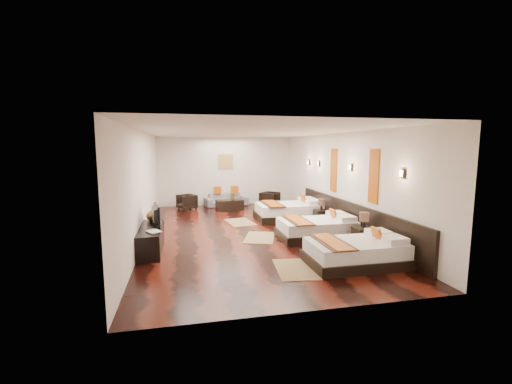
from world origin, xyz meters
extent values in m
cube|color=black|center=(0.00, 0.00, 0.00)|extent=(5.50, 9.50, 0.01)
cube|color=white|center=(0.00, 0.00, 2.80)|extent=(5.50, 9.50, 0.01)
cube|color=silver|center=(0.00, 4.75, 1.40)|extent=(5.50, 0.01, 2.80)
cube|color=silver|center=(-2.75, 0.00, 1.40)|extent=(0.01, 9.50, 2.80)
cube|color=silver|center=(2.75, 0.00, 1.40)|extent=(0.01, 9.50, 2.80)
cube|color=black|center=(2.71, -0.80, 0.45)|extent=(0.08, 6.60, 0.90)
cube|color=black|center=(1.67, -3.07, 0.10)|extent=(1.97, 1.22, 0.21)
cube|color=white|center=(1.67, -3.07, 0.35)|extent=(1.88, 1.13, 0.28)
cube|color=#BB520D|center=(2.14, -3.07, 0.60)|extent=(0.15, 0.30, 0.30)
cube|color=#38190F|center=(1.15, -3.07, 0.50)|extent=(0.52, 1.24, 0.02)
cube|color=#BB520D|center=(1.15, -3.07, 0.51)|extent=(0.36, 1.24, 0.02)
cube|color=black|center=(1.67, -1.01, 0.10)|extent=(2.00, 1.24, 0.21)
cube|color=white|center=(1.67, -1.01, 0.35)|extent=(1.90, 1.14, 0.29)
cube|color=#BB520D|center=(2.15, -1.01, 0.61)|extent=(0.15, 0.30, 0.31)
cube|color=#38190F|center=(1.15, -1.01, 0.50)|extent=(0.52, 1.26, 0.02)
cube|color=#BB520D|center=(1.15, -1.01, 0.52)|extent=(0.36, 1.26, 0.02)
cube|color=black|center=(1.67, 1.37, 0.11)|extent=(2.15, 1.33, 0.23)
cube|color=white|center=(1.67, 1.37, 0.38)|extent=(2.05, 1.23, 0.31)
cube|color=#BB520D|center=(2.18, 1.37, 0.66)|extent=(0.16, 0.33, 0.33)
cube|color=#38190F|center=(1.11, 1.37, 0.54)|extent=(0.56, 1.35, 0.02)
cube|color=#BB520D|center=(1.11, 1.37, 0.56)|extent=(0.39, 1.35, 0.02)
cube|color=black|center=(2.44, -2.03, 0.24)|extent=(0.43, 0.43, 0.48)
cylinder|color=black|center=(2.44, -2.03, 0.58)|extent=(0.08, 0.08, 0.19)
cylinder|color=#3F2619|center=(2.44, -2.03, 0.75)|extent=(0.23, 0.23, 0.21)
cube|color=black|center=(2.44, 0.48, 0.22)|extent=(0.40, 0.40, 0.45)
cylinder|color=black|center=(2.44, 0.48, 0.54)|extent=(0.07, 0.07, 0.18)
cylinder|color=#3F2619|center=(2.44, 0.48, 0.70)|extent=(0.22, 0.22, 0.20)
cube|color=olive|center=(0.38, -3.08, 0.01)|extent=(0.88, 1.28, 0.01)
cube|color=olive|center=(0.22, -0.65, 0.01)|extent=(1.10, 1.38, 0.01)
cube|color=olive|center=(0.02, 1.28, 0.01)|extent=(0.92, 1.30, 0.01)
cube|color=black|center=(-2.50, -1.20, 0.28)|extent=(0.50, 1.80, 0.55)
imported|color=black|center=(-2.45, -1.07, 0.80)|extent=(0.27, 0.88, 0.50)
imported|color=black|center=(-2.50, -1.75, 0.57)|extent=(0.39, 0.42, 0.03)
imported|color=brown|center=(-2.50, -0.47, 0.72)|extent=(0.36, 0.36, 0.34)
imported|color=slate|center=(-0.02, 4.45, 0.25)|extent=(1.82, 0.98, 0.50)
imported|color=black|center=(-1.61, 3.93, 0.29)|extent=(0.85, 0.84, 0.59)
imported|color=black|center=(1.67, 3.81, 0.30)|extent=(0.93, 0.93, 0.61)
cube|color=black|center=(-0.02, 3.41, 0.20)|extent=(1.07, 0.65, 0.40)
imported|color=#22521B|center=(0.08, 3.36, 0.52)|extent=(0.27, 0.25, 0.25)
cube|color=#D86014|center=(2.73, -1.90, 1.70)|extent=(0.04, 0.40, 1.30)
cube|color=#D86014|center=(2.73, 0.30, 1.70)|extent=(0.04, 0.40, 1.30)
cube|color=black|center=(2.71, -3.00, 1.85)|extent=(0.06, 0.12, 0.18)
cube|color=#FFD18C|center=(2.68, -3.00, 1.85)|extent=(0.02, 0.10, 0.14)
cube|color=black|center=(2.71, -0.80, 1.85)|extent=(0.06, 0.12, 0.18)
cube|color=#FFD18C|center=(2.68, -0.80, 1.85)|extent=(0.02, 0.10, 0.14)
cube|color=black|center=(2.71, 1.40, 1.85)|extent=(0.06, 0.12, 0.18)
cube|color=#FFD18C|center=(2.68, 1.40, 1.85)|extent=(0.02, 0.10, 0.14)
cube|color=black|center=(2.71, 2.30, 1.85)|extent=(0.06, 0.12, 0.18)
cube|color=#FFD18C|center=(2.68, 2.30, 1.85)|extent=(0.02, 0.10, 0.14)
cube|color=#AD873F|center=(0.00, 4.73, 1.80)|extent=(0.60, 0.04, 0.60)
camera|label=1|loc=(-1.74, -9.14, 2.39)|focal=23.65mm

